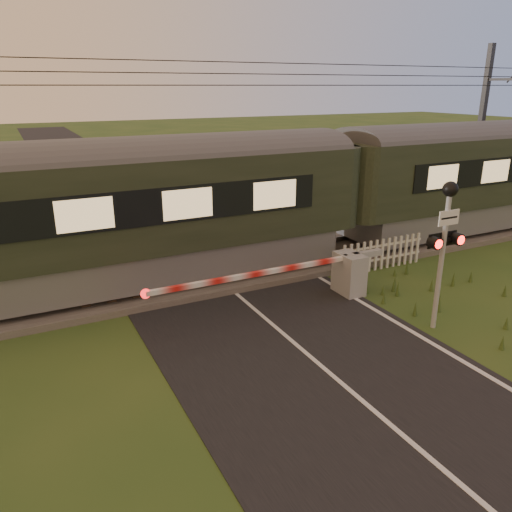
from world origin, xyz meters
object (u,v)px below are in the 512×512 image
train (338,190)px  catenary_mast (482,128)px  boom_gate (340,273)px  picket_fence (382,254)px  crossing_signal (445,230)px

train → catenary_mast: bearing=13.7°
boom_gate → catenary_mast: bearing=25.3°
picket_fence → catenary_mast: catenary_mast is taller
boom_gate → picket_fence: boom_gate is taller
crossing_signal → picket_fence: 4.46m
crossing_signal → catenary_mast: size_ratio=0.49×
train → boom_gate: size_ratio=6.15×
picket_fence → crossing_signal: bearing=-112.4°
train → boom_gate: train is taller
train → crossing_signal: (-1.08, -5.61, 0.19)m
crossing_signal → boom_gate: bearing=108.3°
boom_gate → crossing_signal: (0.86, -2.61, 1.77)m
crossing_signal → catenary_mast: (10.21, 7.84, 1.30)m
picket_fence → train: bearing=103.5°
train → picket_fence: (0.45, -1.89, -1.73)m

